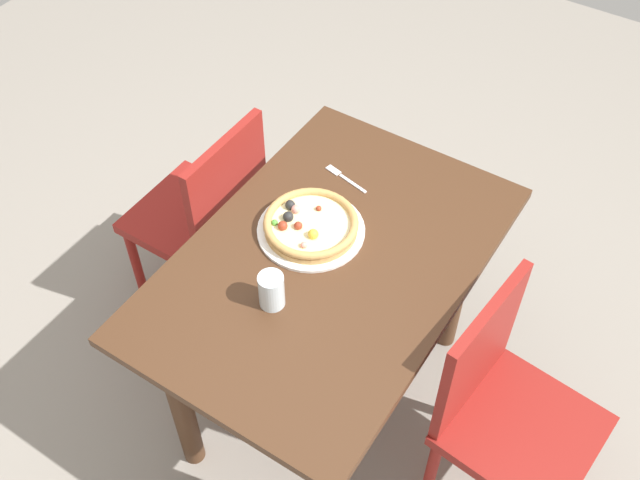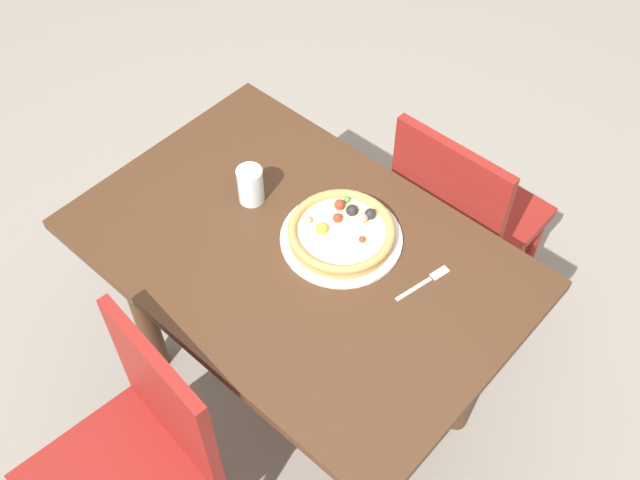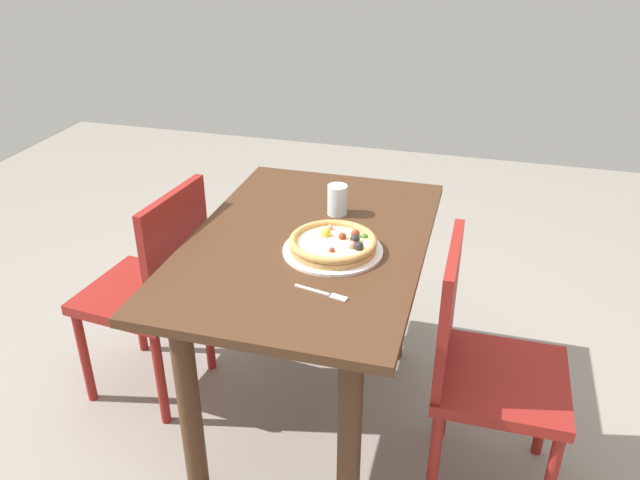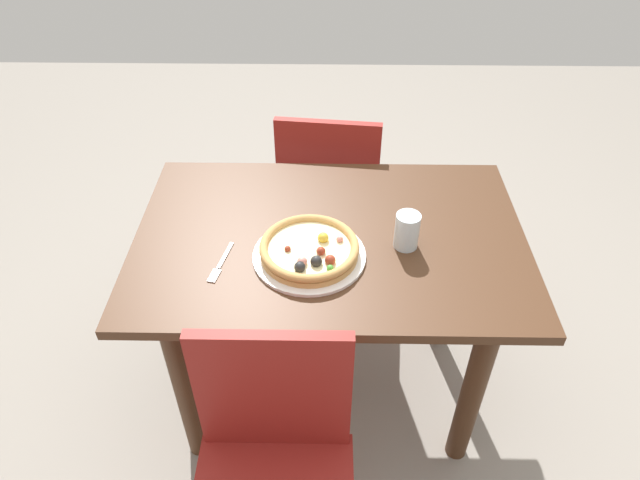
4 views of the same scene
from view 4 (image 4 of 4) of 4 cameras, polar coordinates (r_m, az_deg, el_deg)
name	(u,v)px [view 4 (image 4 of 4)]	position (r m, az deg, el deg)	size (l,w,h in m)	color
ground_plane	(328,387)	(2.22, 0.79, -14.61)	(6.00, 6.00, 0.00)	gray
dining_table	(330,271)	(1.76, 0.97, -3.12)	(1.15, 0.76, 0.76)	#472B19
chair_near	(330,194)	(2.30, 1.04, 4.67)	(0.44, 0.44, 0.87)	maroon
chair_far	(273,476)	(1.51, -4.74, -22.67)	(0.40, 0.40, 0.87)	maroon
plate	(309,256)	(1.58, -1.08, -1.58)	(0.32, 0.32, 0.01)	white
pizza	(310,249)	(1.56, -1.06, -0.92)	(0.28, 0.28, 0.05)	tan
fork	(220,265)	(1.58, -10.07, -2.53)	(0.05, 0.16, 0.00)	silver
drinking_glass	(407,231)	(1.61, 8.77, 0.93)	(0.07, 0.07, 0.11)	silver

